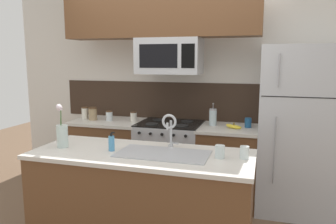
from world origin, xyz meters
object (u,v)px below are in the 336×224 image
Objects in this scene: storage_jar_short at (109,116)px; sink_faucet at (170,126)px; french_press at (213,117)px; spare_glass at (244,152)px; drinking_glass at (220,152)px; banana_bunch at (234,127)px; storage_jar_tall at (85,113)px; stove_range at (170,159)px; microwave at (169,56)px; flower_vase at (62,134)px; dish_soap_bottle at (112,143)px; storage_jar_squat at (134,117)px; coffee_tin at (248,123)px; refrigerator at (299,130)px; storage_jar_medium at (93,114)px.

storage_jar_short is 0.41× the size of sink_faucet.
sink_faucet reaches higher than french_press.
drinking_glass is at bearing -169.00° from spare_glass.
storage_jar_tall is at bearing 178.57° from banana_bunch.
microwave is (0.00, -0.02, 1.26)m from stove_range.
stove_range is at bearing 64.39° from flower_vase.
dish_soap_bottle reaches higher than stove_range.
storage_jar_squat reaches higher than drinking_glass.
sink_faucet is (-0.21, -1.11, 0.10)m from french_press.
storage_jar_squat is 1.31m from sink_faucet.
coffee_tin is (2.07, 0.06, -0.02)m from storage_jar_tall.
banana_bunch is (0.77, -0.04, -0.79)m from microwave.
storage_jar_tall is at bearing 144.48° from sink_faucet.
dish_soap_bottle reaches higher than storage_jar_short.
french_press reaches higher than storage_jar_squat.
refrigerator is 11.10× the size of dish_soap_bottle.
stove_range is 5.80× the size of storage_jar_tall.
french_press is at bearing 63.77° from dish_soap_bottle.
refrigerator reaches higher than storage_jar_tall.
storage_jar_tall is (-1.15, -0.01, 0.53)m from stove_range.
dish_soap_bottle is at bearing -141.22° from refrigerator.
sink_faucet is 3.06× the size of spare_glass.
french_press is 1.31m from drinking_glass.
flower_vase is at bearing -138.36° from banana_bunch.
storage_jar_squat is at bearing 177.78° from microwave.
flower_vase reaches higher than drinking_glass.
storage_jar_squat is 1.23× the size of drinking_glass.
banana_bunch is (0.77, -0.06, 0.47)m from stove_range.
storage_jar_tall is 1.92m from banana_bunch.
storage_jar_squat is 1.15× the size of coffee_tin.
sink_faucet reaches higher than drinking_glass.
banana_bunch is at bearing -143.88° from coffee_tin.
storage_jar_tall reaches higher than storage_jar_short.
storage_jar_medium is at bearing 146.52° from drinking_glass.
storage_jar_tall is at bearing -179.30° from refrigerator.
storage_jar_medium is at bearing -11.13° from storage_jar_tall.
flower_vase is at bearing -178.01° from dish_soap_bottle.
flower_vase reaches higher than storage_jar_short.
flower_vase reaches higher than banana_bunch.
storage_jar_medium is at bearing 125.22° from dish_soap_bottle.
microwave is 1.24m from sink_faucet.
storage_jar_squat is (0.55, 0.03, -0.02)m from storage_jar_medium.
storage_jar_squat is (-1.94, -0.02, 0.06)m from refrigerator.
flower_vase is (-1.13, -1.35, 0.02)m from french_press.
storage_jar_medium is 1.63× the size of spare_glass.
storage_jar_medium is 0.53× the size of sink_faucet.
refrigerator reaches higher than dish_soap_bottle.
storage_jar_short is (0.36, -0.01, -0.02)m from storage_jar_tall.
flower_vase is at bearing -72.21° from storage_jar_medium.
dish_soap_bottle is at bearing -51.53° from storage_jar_tall.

